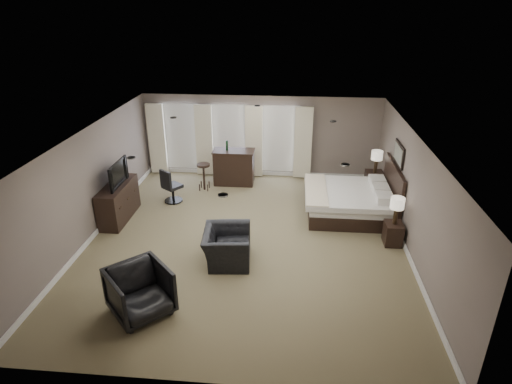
# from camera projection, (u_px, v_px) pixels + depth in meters

# --- Properties ---
(room) EXTENTS (7.60, 8.60, 2.64)m
(room) POSITION_uv_depth(u_px,v_px,m) (246.00, 191.00, 9.80)
(room) COLOR #706547
(room) RESTS_ON ground
(window_bay) EXTENTS (5.25, 0.20, 2.30)m
(window_bay) POSITION_uv_depth(u_px,v_px,m) (229.00, 140.00, 13.65)
(window_bay) COLOR silver
(window_bay) RESTS_ON room
(bed) EXTENTS (2.24, 2.14, 1.43)m
(bed) POSITION_uv_depth(u_px,v_px,m) (350.00, 190.00, 11.29)
(bed) COLOR silver
(bed) RESTS_ON ground
(nightstand_near) EXTENTS (0.40, 0.49, 0.53)m
(nightstand_near) POSITION_uv_depth(u_px,v_px,m) (393.00, 233.00, 10.08)
(nightstand_near) COLOR black
(nightstand_near) RESTS_ON ground
(nightstand_far) EXTENTS (0.49, 0.60, 0.66)m
(nightstand_far) POSITION_uv_depth(u_px,v_px,m) (374.00, 183.00, 12.69)
(nightstand_far) COLOR black
(nightstand_far) RESTS_ON ground
(lamp_near) EXTENTS (0.32, 0.32, 0.66)m
(lamp_near) POSITION_uv_depth(u_px,v_px,m) (396.00, 211.00, 9.84)
(lamp_near) COLOR beige
(lamp_near) RESTS_ON nightstand_near
(lamp_far) EXTENTS (0.32, 0.32, 0.67)m
(lamp_far) POSITION_uv_depth(u_px,v_px,m) (376.00, 162.00, 12.41)
(lamp_far) COLOR beige
(lamp_far) RESTS_ON nightstand_far
(wall_art) EXTENTS (0.04, 0.96, 0.56)m
(wall_art) POSITION_uv_depth(u_px,v_px,m) (398.00, 154.00, 10.77)
(wall_art) COLOR slate
(wall_art) RESTS_ON room
(dresser) EXTENTS (0.53, 1.65, 0.96)m
(dresser) POSITION_uv_depth(u_px,v_px,m) (118.00, 202.00, 11.16)
(dresser) COLOR black
(dresser) RESTS_ON ground
(tv) EXTENTS (0.64, 1.10, 0.14)m
(tv) POSITION_uv_depth(u_px,v_px,m) (116.00, 182.00, 10.93)
(tv) COLOR black
(tv) RESTS_ON dresser
(armchair_near) EXTENTS (0.84, 1.21, 1.00)m
(armchair_near) POSITION_uv_depth(u_px,v_px,m) (227.00, 241.00, 9.32)
(armchair_near) COLOR black
(armchair_near) RESTS_ON ground
(armchair_far) EXTENTS (1.38, 1.37, 1.03)m
(armchair_far) POSITION_uv_depth(u_px,v_px,m) (140.00, 290.00, 7.74)
(armchair_far) COLOR black
(armchair_far) RESTS_ON ground
(bar_counter) EXTENTS (1.27, 0.66, 1.10)m
(bar_counter) POSITION_uv_depth(u_px,v_px,m) (234.00, 167.00, 13.27)
(bar_counter) COLOR black
(bar_counter) RESTS_ON ground
(bar_stool_left) EXTENTS (0.43, 0.43, 0.83)m
(bar_stool_left) POSITION_uv_depth(u_px,v_px,m) (204.00, 177.00, 12.90)
(bar_stool_left) COLOR black
(bar_stool_left) RESTS_ON ground
(bar_stool_right) EXTENTS (0.43, 0.43, 0.75)m
(bar_stool_right) POSITION_uv_depth(u_px,v_px,m) (248.00, 173.00, 13.29)
(bar_stool_right) COLOR black
(bar_stool_right) RESTS_ON ground
(desk_chair) EXTENTS (0.71, 0.71, 1.00)m
(desk_chair) POSITION_uv_depth(u_px,v_px,m) (172.00, 185.00, 12.09)
(desk_chair) COLOR black
(desk_chair) RESTS_ON ground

